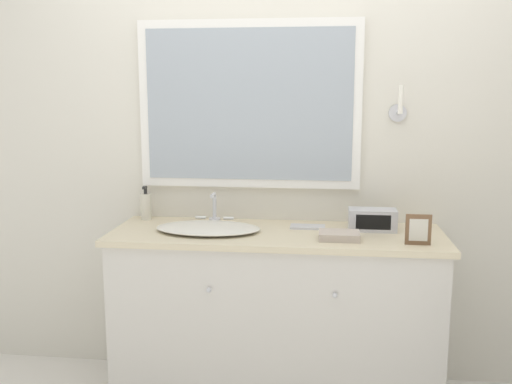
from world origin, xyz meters
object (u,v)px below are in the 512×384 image
soap_bottle (146,206)px  picture_frame (418,230)px  appliance_box (372,220)px  sink_basin (208,227)px

soap_bottle → picture_frame: soap_bottle is taller
soap_bottle → appliance_box: 1.21m
soap_bottle → picture_frame: (1.39, -0.36, -0.00)m
sink_basin → appliance_box: size_ratio=2.20×
sink_basin → appliance_box: (0.81, 0.11, 0.04)m
soap_bottle → appliance_box: size_ratio=0.78×
appliance_box → picture_frame: bearing=-54.1°
soap_bottle → picture_frame: 1.43m
sink_basin → picture_frame: size_ratio=3.69×
appliance_box → picture_frame: 0.31m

